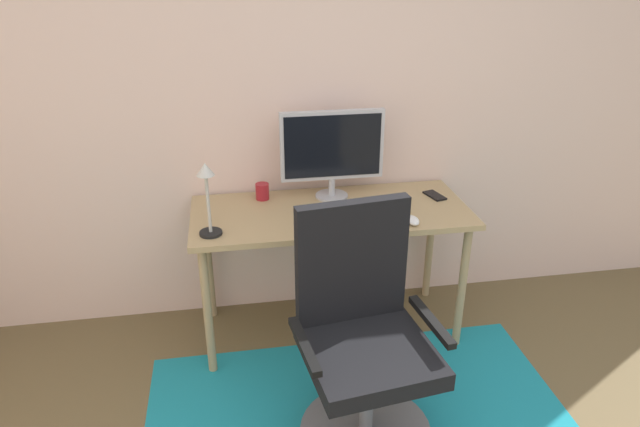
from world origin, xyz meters
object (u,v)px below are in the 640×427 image
Objects in this scene: desk_lamp at (207,191)px; office_chair at (363,353)px; monitor at (332,148)px; cell_phone at (435,196)px; desk at (331,223)px; keyboard at (348,225)px; computer_mouse at (413,220)px; coffee_cup at (262,191)px.

office_chair is at bearing -43.24° from desk_lamp.
monitor reaches higher than cell_phone.
cell_phone is (0.60, 0.08, 0.08)m from desk.
cell_phone is 0.38× the size of desk_lamp.
monitor is at bearing 77.74° from desk.
cell_phone is (0.56, 0.29, -0.00)m from keyboard.
desk is at bearing 16.50° from desk_lamp.
cell_phone is (0.23, 0.31, -0.01)m from computer_mouse.
computer_mouse is 1.02m from desk_lamp.
office_chair is (-0.05, -0.56, -0.35)m from keyboard.
cell_phone is at bearing 53.78° from computer_mouse.
coffee_cup is at bearing 54.40° from desk_lamp.
keyboard is (0.05, -0.21, 0.09)m from desk.
desk_lamp is (-1.00, 0.05, 0.21)m from computer_mouse.
computer_mouse is 0.84m from coffee_cup.
coffee_cup is (-0.34, 0.21, 0.12)m from desk.
office_chair reaches higher than computer_mouse.
coffee_cup is 0.51m from desk_lamp.
computer_mouse is 0.75m from office_chair.
desk_lamp is (-0.66, -0.36, -0.05)m from monitor.
desk is 10.44× the size of cell_phone.
monitor is at bearing 28.35° from desk_lamp.
monitor reaches higher than computer_mouse.
keyboard is 0.33m from computer_mouse.
keyboard is at bearing -1.96° from desk_lamp.
desk_lamp is (-0.67, 0.02, 0.22)m from keyboard.
office_chair is at bearing -140.70° from cell_phone.
monitor is 5.39× the size of computer_mouse.
computer_mouse is at bearing -141.57° from cell_phone.
monitor is 0.45m from coffee_cup.
desk is 0.81m from office_chair.
coffee_cup is (-0.72, 0.44, 0.03)m from computer_mouse.
coffee_cup is (-0.39, 0.41, 0.04)m from keyboard.
monitor is 0.47m from keyboard.
office_chair is (-0.00, -0.77, -0.26)m from desk.
keyboard is at bearing -77.15° from desk.
monitor is 1.30× the size of keyboard.
keyboard is at bearing -46.53° from coffee_cup.
coffee_cup reaches higher than computer_mouse.
computer_mouse is at bearing 47.68° from office_chair.
desk is at bearing 82.51° from office_chair.
computer_mouse is at bearing -50.11° from monitor.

